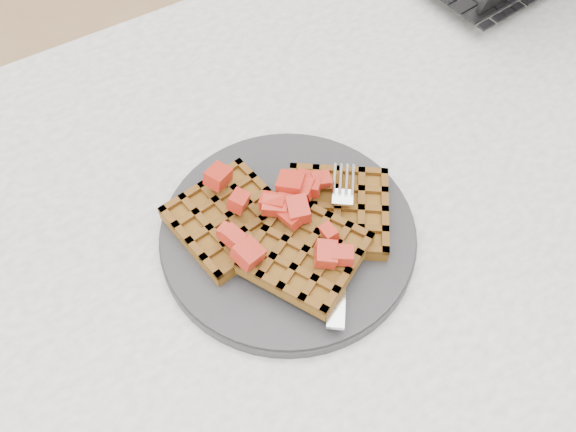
{
  "coord_description": "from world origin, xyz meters",
  "views": [
    {
      "loc": [
        -0.3,
        -0.28,
        1.29
      ],
      "look_at": [
        -0.13,
        0.01,
        0.79
      ],
      "focal_mm": 40.0,
      "sensor_mm": 36.0,
      "label": 1
    }
  ],
  "objects": [
    {
      "name": "ground",
      "position": [
        0.0,
        0.0,
        0.0
      ],
      "size": [
        4.0,
        4.0,
        0.0
      ],
      "primitive_type": "plane",
      "color": "tan",
      "rests_on": "ground"
    },
    {
      "name": "waffles",
      "position": [
        -0.13,
        0.01,
        0.78
      ],
      "size": [
        0.22,
        0.2,
        0.03
      ],
      "color": "brown",
      "rests_on": "plate"
    },
    {
      "name": "plate",
      "position": [
        -0.13,
        0.01,
        0.76
      ],
      "size": [
        0.25,
        0.25,
        0.02
      ],
      "primitive_type": "cylinder",
      "color": "#252528",
      "rests_on": "table"
    },
    {
      "name": "fork",
      "position": [
        -0.1,
        -0.02,
        0.77
      ],
      "size": [
        0.13,
        0.16,
        0.02
      ],
      "primitive_type": null,
      "rotation": [
        0.0,
        0.0,
        -0.63
      ],
      "color": "silver",
      "rests_on": "plate"
    },
    {
      "name": "table",
      "position": [
        0.0,
        0.0,
        0.64
      ],
      "size": [
        1.2,
        0.8,
        0.75
      ],
      "color": "silver",
      "rests_on": "ground"
    },
    {
      "name": "strawberry_pile",
      "position": [
        -0.13,
        0.01,
        0.8
      ],
      "size": [
        0.15,
        0.15,
        0.02
      ],
      "primitive_type": null,
      "color": "#910800",
      "rests_on": "waffles"
    }
  ]
}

